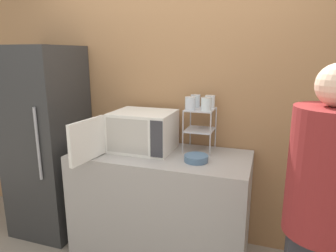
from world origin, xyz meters
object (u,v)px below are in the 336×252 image
at_px(glass_back_left, 195,101).
at_px(person, 323,203).
at_px(microwave, 141,131).
at_px(refrigerator, 48,142).
at_px(glass_front_right, 206,104).
at_px(bowl, 196,158).
at_px(glass_back_right, 210,102).
at_px(glass_front_left, 190,103).
at_px(dish_rack, 200,121).

distance_m(glass_back_left, person, 1.26).
distance_m(microwave, refrigerator, 0.98).
bearing_deg(glass_back_left, glass_front_right, -49.64).
xyz_separation_m(glass_back_left, bowl, (0.10, -0.34, -0.39)).
relative_size(glass_back_right, bowl, 0.57).
relative_size(microwave, bowl, 4.44).
bearing_deg(glass_front_right, refrigerator, -176.68).
xyz_separation_m(glass_front_right, refrigerator, (-1.49, -0.09, -0.43)).
relative_size(bowl, refrigerator, 0.10).
distance_m(glass_back_right, glass_back_left, 0.12).
xyz_separation_m(glass_front_left, glass_back_right, (0.13, 0.13, 0.00)).
xyz_separation_m(microwave, glass_back_left, (0.41, 0.21, 0.25)).
bearing_deg(glass_back_left, glass_back_right, -1.73).
bearing_deg(person, glass_front_right, 140.11).
xyz_separation_m(glass_front_right, bowl, (-0.02, -0.20, -0.39)).
relative_size(glass_front_right, bowl, 0.57).
relative_size(microwave, glass_back_left, 7.76).
bearing_deg(glass_back_right, glass_front_left, -134.98).
distance_m(dish_rack, glass_front_left, 0.18).
bearing_deg(dish_rack, bowl, -82.13).
distance_m(glass_front_right, person, 1.09).
distance_m(bowl, person, 0.92).
bearing_deg(glass_front_left, glass_back_right, 45.02).
xyz_separation_m(dish_rack, refrigerator, (-1.43, -0.16, -0.28)).
height_order(glass_front_right, bowl, glass_front_right).
bearing_deg(refrigerator, dish_rack, 6.37).
distance_m(glass_front_left, refrigerator, 1.43).
bearing_deg(glass_back_left, person, -41.42).
bearing_deg(glass_front_left, dish_rack, 44.08).
bearing_deg(person, bowl, 150.67).
bearing_deg(glass_back_right, microwave, -158.65).
height_order(bowl, person, person).
height_order(glass_front_right, person, person).
relative_size(dish_rack, glass_back_left, 3.45).
relative_size(glass_front_left, bowl, 0.57).
height_order(glass_front_left, person, person).
bearing_deg(dish_rack, glass_front_left, -135.92).
height_order(dish_rack, glass_front_left, glass_front_left).
distance_m(bowl, refrigerator, 1.48).
relative_size(dish_rack, glass_front_right, 3.45).
distance_m(glass_front_right, bowl, 0.44).
xyz_separation_m(glass_back_right, refrigerator, (-1.50, -0.23, -0.43)).
bearing_deg(glass_front_left, glass_back_left, 85.98).
height_order(dish_rack, glass_front_right, glass_front_right).
xyz_separation_m(microwave, glass_back_right, (0.54, 0.21, 0.25)).
bearing_deg(glass_back_left, glass_front_left, -94.02).
bearing_deg(glass_front_right, glass_back_left, 130.36).
height_order(glass_front_left, glass_back_left, same).
height_order(glass_back_right, bowl, glass_back_right).
xyz_separation_m(glass_back_right, glass_front_right, (-0.00, -0.14, 0.00)).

